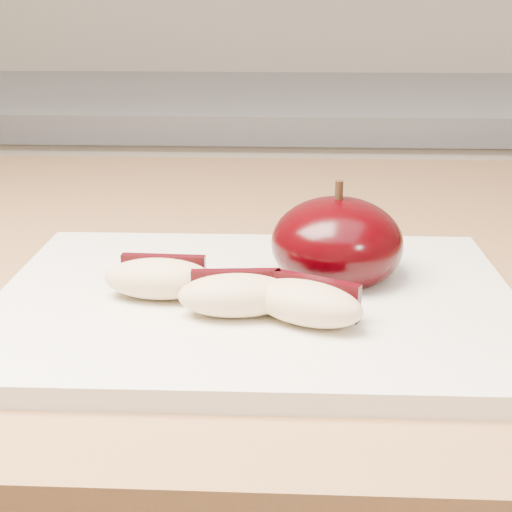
{
  "coord_description": "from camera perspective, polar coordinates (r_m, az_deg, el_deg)",
  "views": [
    {
      "loc": [
        -0.05,
        -0.06,
        1.09
      ],
      "look_at": [
        -0.07,
        0.35,
        0.94
      ],
      "focal_mm": 50.0,
      "sensor_mm": 36.0,
      "label": 1
    }
  ],
  "objects": [
    {
      "name": "apple_wedge_b",
      "position": [
        0.41,
        -1.59,
        -3.08
      ],
      "size": [
        0.07,
        0.04,
        0.02
      ],
      "rotation": [
        0.0,
        0.0,
        0.09
      ],
      "color": "#D5B787",
      "rests_on": "cutting_board"
    },
    {
      "name": "apple_half",
      "position": [
        0.47,
        6.48,
        1.01
      ],
      "size": [
        0.11,
        0.11,
        0.07
      ],
      "rotation": [
        0.0,
        0.0,
        0.34
      ],
      "color": "black",
      "rests_on": "cutting_board"
    },
    {
      "name": "back_cabinet",
      "position": [
        1.4,
        4.56,
        -6.29
      ],
      "size": [
        2.4,
        0.62,
        0.94
      ],
      "color": "silver",
      "rests_on": "ground"
    },
    {
      "name": "apple_wedge_a",
      "position": [
        0.44,
        -7.72,
        -1.74
      ],
      "size": [
        0.07,
        0.04,
        0.02
      ],
      "rotation": [
        0.0,
        0.0,
        -0.04
      ],
      "color": "#D5B787",
      "rests_on": "cutting_board"
    },
    {
      "name": "cutting_board",
      "position": [
        0.45,
        -0.0,
        -3.78
      ],
      "size": [
        0.33,
        0.24,
        0.01
      ],
      "primitive_type": "cube",
      "rotation": [
        0.0,
        0.0,
        0.01
      ],
      "color": "silver",
      "rests_on": "island_counter"
    },
    {
      "name": "apple_wedge_c",
      "position": [
        0.4,
        4.12,
        -3.7
      ],
      "size": [
        0.08,
        0.06,
        0.02
      ],
      "rotation": [
        0.0,
        0.0,
        -0.45
      ],
      "color": "#D5B787",
      "rests_on": "cutting_board"
    }
  ]
}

